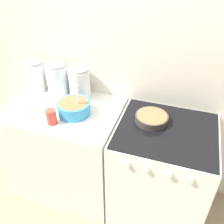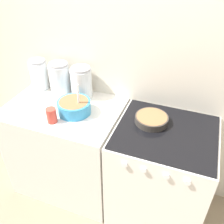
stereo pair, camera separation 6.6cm
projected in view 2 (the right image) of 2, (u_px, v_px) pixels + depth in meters
ground_plane at (102, 223)px, 2.17m from camera, size 12.00×12.00×0.00m
wall_back at (132, 65)px, 1.99m from camera, size 4.86×0.05×2.40m
countertop_cabinet at (68, 148)px, 2.29m from camera, size 0.93×0.66×0.90m
stove at (159, 173)px, 2.04m from camera, size 0.73×0.67×0.90m
mixing_bowl at (74, 106)px, 1.93m from camera, size 0.26×0.26×0.26m
baking_pan at (152, 119)px, 1.85m from camera, size 0.25×0.25×0.05m
storage_jar_left at (40, 76)px, 2.23m from camera, size 0.16×0.16×0.27m
storage_jar_middle at (60, 80)px, 2.16m from camera, size 0.18×0.18×0.27m
storage_jar_right at (82, 84)px, 2.11m from camera, size 0.18×0.18×0.27m
tin_can at (52, 115)px, 1.84m from camera, size 0.08×0.08×0.12m
recipe_page at (74, 124)px, 1.85m from camera, size 0.28×0.32×0.01m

